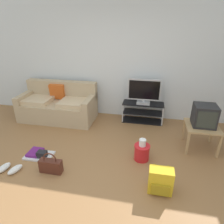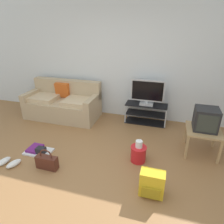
{
  "view_description": "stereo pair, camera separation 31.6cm",
  "coord_description": "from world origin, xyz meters",
  "views": [
    {
      "loc": [
        0.78,
        -2.22,
        2.18
      ],
      "look_at": [
        0.09,
        1.25,
        0.59
      ],
      "focal_mm": 31.87,
      "sensor_mm": 36.0,
      "label": 1
    },
    {
      "loc": [
        1.08,
        -2.14,
        2.18
      ],
      "look_at": [
        0.09,
        1.25,
        0.59
      ],
      "focal_mm": 31.87,
      "sensor_mm": 36.0,
      "label": 2
    }
  ],
  "objects": [
    {
      "name": "tv_stand",
      "position": [
        0.65,
        2.14,
        0.23
      ],
      "size": [
        0.95,
        0.36,
        0.47
      ],
      "color": "black",
      "rests_on": "ground_plane"
    },
    {
      "name": "sneakers_pair",
      "position": [
        -1.33,
        -0.06,
        0.04
      ],
      "size": [
        0.38,
        0.28,
        0.09
      ],
      "color": "white",
      "rests_on": "ground_plane"
    },
    {
      "name": "crt_tv",
      "position": [
        1.77,
        1.23,
        0.67
      ],
      "size": [
        0.39,
        0.37,
        0.39
      ],
      "color": "#232326",
      "rests_on": "side_table"
    },
    {
      "name": "flat_tv",
      "position": [
        0.65,
        2.12,
        0.75
      ],
      "size": [
        0.74,
        0.22,
        0.57
      ],
      "color": "#B2B2B7",
      "rests_on": "tv_stand"
    },
    {
      "name": "ground_plane",
      "position": [
        0.0,
        0.0,
        -0.01
      ],
      "size": [
        9.0,
        9.8,
        0.02
      ],
      "primitive_type": "cube",
      "color": "olive"
    },
    {
      "name": "couch",
      "position": [
        -1.38,
        1.92,
        0.34
      ],
      "size": [
        1.77,
        0.84,
        0.88
      ],
      "color": "tan",
      "rests_on": "ground_plane"
    },
    {
      "name": "side_table",
      "position": [
        1.77,
        1.22,
        0.41
      ],
      "size": [
        0.58,
        0.58,
        0.48
      ],
      "color": "tan",
      "rests_on": "ground_plane"
    },
    {
      "name": "cleaning_bucket",
      "position": [
        0.73,
        0.66,
        0.16
      ],
      "size": [
        0.27,
        0.27,
        0.4
      ],
      "color": "red",
      "rests_on": "ground_plane"
    },
    {
      "name": "floor_tray",
      "position": [
        -1.07,
        0.38,
        0.04
      ],
      "size": [
        0.48,
        0.33,
        0.14
      ],
      "color": "silver",
      "rests_on": "ground_plane"
    },
    {
      "name": "backpack",
      "position": [
        1.02,
        -0.02,
        0.18
      ],
      "size": [
        0.33,
        0.26,
        0.37
      ],
      "rotation": [
        0.0,
        0.0,
        -0.11
      ],
      "color": "gold",
      "rests_on": "ground_plane"
    },
    {
      "name": "wall_back",
      "position": [
        0.0,
        2.45,
        1.35
      ],
      "size": [
        9.0,
        0.1,
        2.7
      ],
      "primitive_type": "cube",
      "color": "silver",
      "rests_on": "ground_plane"
    },
    {
      "name": "handbag",
      "position": [
        -0.66,
        0.05,
        0.12
      ],
      "size": [
        0.36,
        0.12,
        0.36
      ],
      "rotation": [
        0.0,
        0.0,
        0.43
      ],
      "color": "#4C2319",
      "rests_on": "ground_plane"
    }
  ]
}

